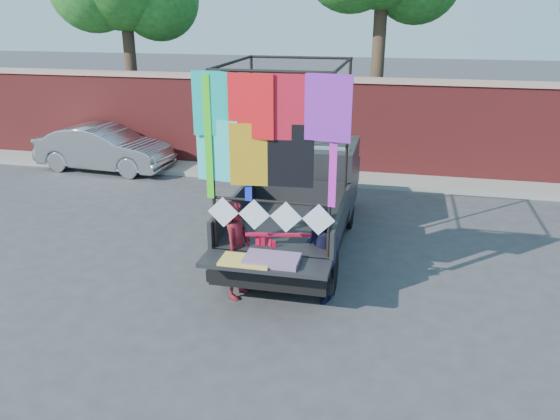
% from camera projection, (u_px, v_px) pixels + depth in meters
% --- Properties ---
extents(ground, '(90.00, 90.00, 0.00)m').
position_uv_depth(ground, '(278.00, 291.00, 8.89)').
color(ground, '#38383A').
rests_on(ground, ground).
extents(brick_wall, '(30.00, 0.45, 2.61)m').
position_uv_depth(brick_wall, '(335.00, 125.00, 14.84)').
color(brick_wall, maroon).
rests_on(brick_wall, ground).
extents(curb, '(30.00, 1.20, 0.12)m').
position_uv_depth(curb, '(330.00, 177.00, 14.64)').
color(curb, gray).
rests_on(curb, ground).
extents(pickup_truck, '(2.25, 5.65, 3.55)m').
position_uv_depth(pickup_truck, '(303.00, 193.00, 10.76)').
color(pickup_truck, black).
rests_on(pickup_truck, ground).
extents(sedan, '(3.93, 1.62, 1.26)m').
position_uv_depth(sedan, '(104.00, 148.00, 15.31)').
color(sedan, '#A4A8AB').
rests_on(sedan, ground).
extents(woman, '(0.47, 0.63, 1.59)m').
position_uv_depth(woman, '(237.00, 250.00, 8.49)').
color(woman, maroon).
rests_on(woman, ground).
extents(man, '(0.89, 0.95, 1.55)m').
position_uv_depth(man, '(320.00, 254.00, 8.38)').
color(man, '#151635').
rests_on(man, ground).
extents(streamer_bundle, '(1.01, 0.24, 0.69)m').
position_uv_depth(streamer_bundle, '(271.00, 247.00, 8.42)').
color(streamer_bundle, red).
rests_on(streamer_bundle, ground).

